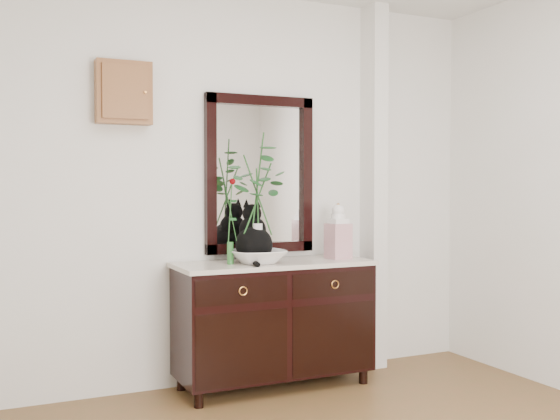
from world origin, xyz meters
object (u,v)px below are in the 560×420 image
cat (254,233)px  ginger_jar (338,231)px  lotus_bowl (258,257)px  sideboard (274,317)px

cat → ginger_jar: size_ratio=1.01×
lotus_bowl → sideboard: bearing=19.6°
sideboard → cat: size_ratio=3.35×
cat → sideboard: bearing=12.4°
lotus_bowl → ginger_jar: size_ratio=0.92×
cat → ginger_jar: (0.63, -0.02, -0.00)m
ginger_jar → sideboard: bearing=177.5°
sideboard → ginger_jar: size_ratio=3.39×
sideboard → cat: (-0.14, -0.00, 0.57)m
lotus_bowl → cat: bearing=97.3°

